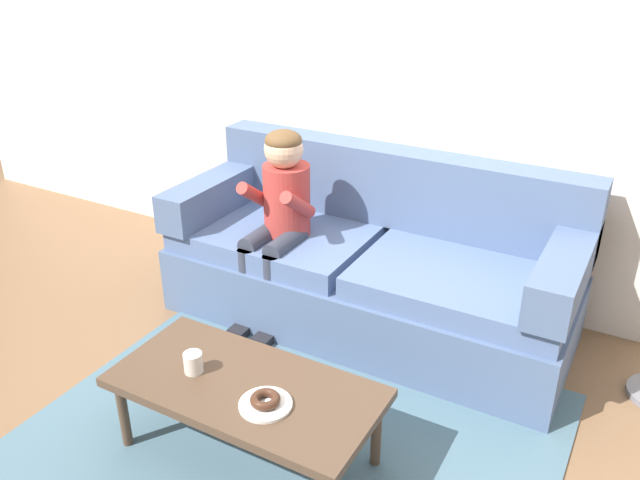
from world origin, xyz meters
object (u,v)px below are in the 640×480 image
(couch, at_px, (371,267))
(coffee_table, at_px, (246,391))
(person_child, at_px, (279,209))
(mug, at_px, (193,363))
(donut, at_px, (265,399))

(couch, height_order, coffee_table, couch)
(couch, distance_m, person_child, 0.61)
(coffee_table, distance_m, mug, 0.25)
(mug, bearing_deg, couch, 80.17)
(person_child, xyz_separation_m, donut, (0.63, -1.11, -0.26))
(person_child, height_order, mug, person_child)
(coffee_table, xyz_separation_m, donut, (0.15, -0.07, 0.07))
(couch, relative_size, coffee_table, 2.00)
(couch, distance_m, mug, 1.30)
(person_child, bearing_deg, coffee_table, -65.11)
(donut, relative_size, mug, 1.33)
(coffee_table, relative_size, mug, 12.41)
(donut, bearing_deg, mug, 174.45)
(coffee_table, relative_size, person_child, 1.01)
(coffee_table, height_order, person_child, person_child)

